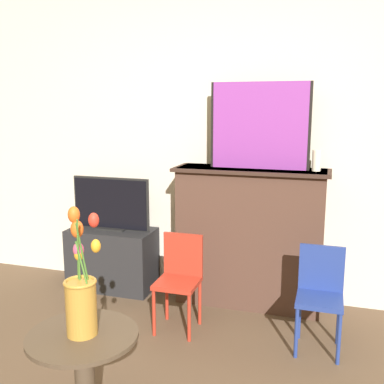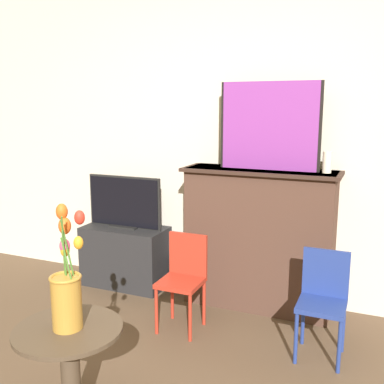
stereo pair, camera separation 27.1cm
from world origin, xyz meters
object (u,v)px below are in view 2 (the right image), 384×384
object	(u,v)px
tv_monitor	(124,203)
chair_red	(184,275)
chair_blue	(323,296)
vase_tulips	(67,289)
painting	(269,126)

from	to	relation	value
tv_monitor	chair_red	distance (m)	0.98
chair_blue	vase_tulips	world-z (taller)	vase_tulips
painting	vase_tulips	xyz separation A→B (m)	(-0.51, -1.67, -0.67)
painting	tv_monitor	xyz separation A→B (m)	(-1.21, -0.04, -0.66)
vase_tulips	tv_monitor	bearing A→B (deg)	113.16
painting	chair_red	xyz separation A→B (m)	(-0.44, -0.53, -1.01)
vase_tulips	chair_blue	bearing A→B (deg)	48.70
chair_blue	tv_monitor	bearing A→B (deg)	164.01
painting	chair_blue	xyz separation A→B (m)	(0.49, -0.53, -1.01)
painting	vase_tulips	bearing A→B (deg)	-107.05
tv_monitor	vase_tulips	distance (m)	1.78
tv_monitor	vase_tulips	world-z (taller)	vase_tulips
chair_red	vase_tulips	distance (m)	1.19
tv_monitor	chair_blue	distance (m)	1.81
tv_monitor	chair_blue	bearing A→B (deg)	-15.99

